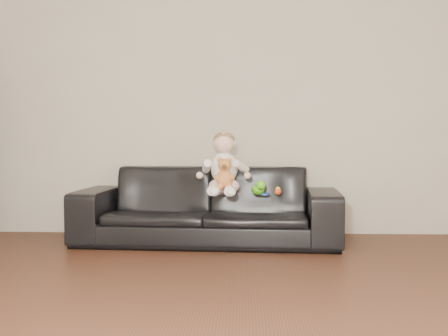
{
  "coord_description": "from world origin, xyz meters",
  "views": [
    {
      "loc": [
        0.21,
        -2.49,
        0.87
      ],
      "look_at": [
        0.04,
        2.14,
        0.64
      ],
      "focal_mm": 45.0,
      "sensor_mm": 36.0,
      "label": 1
    }
  ],
  "objects_px": {
    "teddy_bear": "(224,174)",
    "sofa": "(208,205)",
    "toy_blue_disc": "(264,194)",
    "baby": "(224,167)",
    "toy_green": "(258,189)",
    "toy_rattle": "(278,191)"
  },
  "relations": [
    {
      "from": "teddy_bear",
      "to": "sofa",
      "type": "bearing_deg",
      "value": 123.74
    },
    {
      "from": "teddy_bear",
      "to": "toy_blue_disc",
      "type": "relative_size",
      "value": 2.76
    },
    {
      "from": "baby",
      "to": "toy_green",
      "type": "xyz_separation_m",
      "value": [
        0.28,
        -0.02,
        -0.18
      ]
    },
    {
      "from": "toy_green",
      "to": "toy_rattle",
      "type": "height_order",
      "value": "toy_green"
    },
    {
      "from": "toy_green",
      "to": "toy_rattle",
      "type": "bearing_deg",
      "value": 3.38
    },
    {
      "from": "sofa",
      "to": "teddy_bear",
      "type": "bearing_deg",
      "value": -57.87
    },
    {
      "from": "baby",
      "to": "toy_rattle",
      "type": "xyz_separation_m",
      "value": [
        0.44,
        -0.01,
        -0.2
      ]
    },
    {
      "from": "baby",
      "to": "toy_green",
      "type": "height_order",
      "value": "baby"
    },
    {
      "from": "sofa",
      "to": "baby",
      "type": "relative_size",
      "value": 4.25
    },
    {
      "from": "toy_blue_disc",
      "to": "toy_green",
      "type": "bearing_deg",
      "value": -150.61
    },
    {
      "from": "baby",
      "to": "sofa",
      "type": "bearing_deg",
      "value": 150.66
    },
    {
      "from": "sofa",
      "to": "toy_rattle",
      "type": "bearing_deg",
      "value": -9.04
    },
    {
      "from": "toy_blue_disc",
      "to": "sofa",
      "type": "bearing_deg",
      "value": 166.9
    },
    {
      "from": "baby",
      "to": "toy_blue_disc",
      "type": "distance_m",
      "value": 0.4
    },
    {
      "from": "sofa",
      "to": "toy_blue_disc",
      "type": "bearing_deg",
      "value": -9.6
    },
    {
      "from": "sofa",
      "to": "toy_green",
      "type": "xyz_separation_m",
      "value": [
        0.42,
        -0.14,
        0.15
      ]
    },
    {
      "from": "sofa",
      "to": "baby",
      "type": "xyz_separation_m",
      "value": [
        0.14,
        -0.12,
        0.33
      ]
    },
    {
      "from": "teddy_bear",
      "to": "toy_rattle",
      "type": "relative_size",
      "value": 4.25
    },
    {
      "from": "teddy_bear",
      "to": "toy_rattle",
      "type": "distance_m",
      "value": 0.48
    },
    {
      "from": "toy_blue_disc",
      "to": "toy_rattle",
      "type": "bearing_deg",
      "value": -10.14
    },
    {
      "from": "toy_rattle",
      "to": "baby",
      "type": "bearing_deg",
      "value": 178.68
    },
    {
      "from": "toy_rattle",
      "to": "toy_blue_disc",
      "type": "height_order",
      "value": "toy_rattle"
    }
  ]
}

